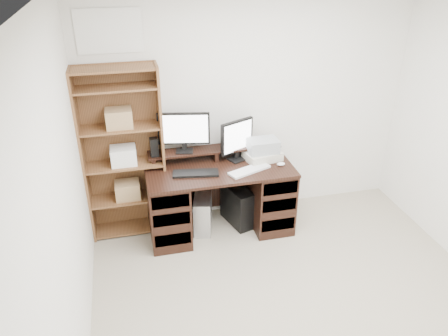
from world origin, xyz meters
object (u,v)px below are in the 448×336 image
object	(u,v)px
desk	(219,197)
monitor_wide	(184,130)
monitor_small	(237,139)
tower_silver	(203,212)
printer	(262,155)
tower_black	(237,205)
bookshelf	(123,153)

from	to	relation	value
desk	monitor_wide	distance (m)	0.81
monitor_small	tower_silver	distance (m)	0.89
monitor_wide	monitor_small	distance (m)	0.56
printer	tower_black	bearing A→B (deg)	171.56
monitor_wide	tower_black	bearing A→B (deg)	-4.94
monitor_small	bookshelf	bearing A→B (deg)	151.65
desk	monitor_wide	bearing A→B (deg)	146.12
monitor_small	printer	bearing A→B (deg)	-38.74
monitor_wide	bookshelf	world-z (taller)	bookshelf
tower_black	monitor_small	bearing A→B (deg)	69.51
printer	tower_silver	xyz separation A→B (m)	(-0.66, -0.04, -0.59)
tower_black	bookshelf	size ratio (longest dim) A/B	0.26
desk	tower_silver	xyz separation A→B (m)	(-0.18, 0.04, -0.19)
monitor_wide	monitor_small	world-z (taller)	monitor_wide
monitor_wide	tower_silver	size ratio (longest dim) A/B	1.30
tower_black	tower_silver	bearing A→B (deg)	166.66
printer	tower_black	xyz separation A→B (m)	(-0.27, -0.02, -0.58)
bookshelf	tower_black	bearing A→B (deg)	-7.63
desk	tower_black	distance (m)	0.28
monitor_wide	desk	bearing A→B (deg)	-22.59
tower_silver	desk	bearing A→B (deg)	2.76
monitor_wide	monitor_small	xyz separation A→B (m)	(0.54, -0.07, -0.12)
bookshelf	monitor_wide	bearing A→B (deg)	0.06
monitor_wide	tower_black	xyz separation A→B (m)	(0.53, -0.16, -0.88)
monitor_small	tower_silver	bearing A→B (deg)	169.95
desk	bookshelf	xyz separation A→B (m)	(-0.94, 0.21, 0.53)
tower_silver	monitor_small	bearing A→B (deg)	28.97
printer	tower_black	size ratio (longest dim) A/B	0.77
tower_silver	bookshelf	world-z (taller)	bookshelf
monitor_wide	bookshelf	bearing A→B (deg)	-168.65
desk	monitor_small	size ratio (longest dim) A/B	3.45
monitor_wide	tower_black	size ratio (longest dim) A/B	1.11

